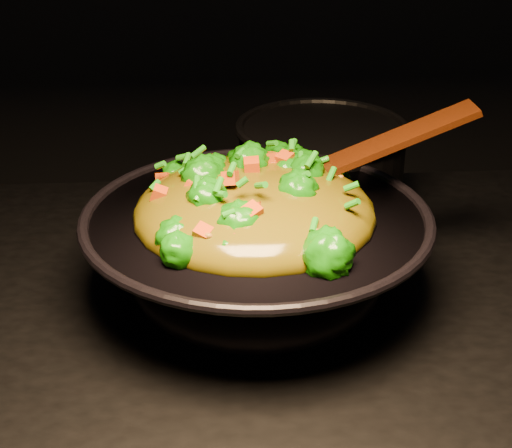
{
  "coord_description": "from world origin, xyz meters",
  "views": [
    {
      "loc": [
        -0.15,
        -0.73,
        1.41
      ],
      "look_at": [
        -0.09,
        0.09,
        1.0
      ],
      "focal_mm": 55.0,
      "sensor_mm": 36.0,
      "label": 1
    }
  ],
  "objects": [
    {
      "name": "stir_fry",
      "position": [
        -0.1,
        0.08,
        1.06
      ],
      "size": [
        0.32,
        0.32,
        0.1
      ],
      "primitive_type": null,
      "rotation": [
        0.0,
        0.0,
        -0.17
      ],
      "color": "#187A08",
      "rests_on": "wok"
    },
    {
      "name": "wok",
      "position": [
        -0.09,
        0.08,
        0.96
      ],
      "size": [
        0.42,
        0.42,
        0.11
      ],
      "primitive_type": null,
      "rotation": [
        0.0,
        0.0,
        0.05
      ],
      "color": "black",
      "rests_on": "stovetop"
    },
    {
      "name": "back_pot",
      "position": [
        0.02,
        0.32,
        0.97
      ],
      "size": [
        0.26,
        0.26,
        0.14
      ],
      "primitive_type": "cylinder",
      "rotation": [
        0.0,
        0.0,
        -0.1
      ],
      "color": "black",
      "rests_on": "stovetop"
    },
    {
      "name": "spatula",
      "position": [
        0.03,
        0.14,
        1.06
      ],
      "size": [
        0.28,
        0.05,
        0.12
      ],
      "primitive_type": "cube",
      "rotation": [
        0.0,
        -0.38,
        0.01
      ],
      "color": "black",
      "rests_on": "wok"
    }
  ]
}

